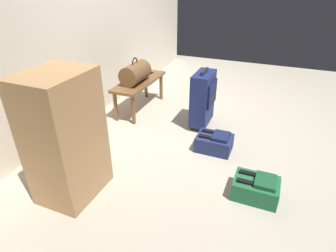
{
  "coord_description": "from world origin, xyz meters",
  "views": [
    {
      "loc": [
        -2.94,
        -0.7,
        1.72
      ],
      "look_at": [
        -0.47,
        0.33,
        0.25
      ],
      "focal_mm": 29.76,
      "sensor_mm": 36.0,
      "label": 1
    }
  ],
  "objects_px": {
    "cell_phone": "(148,73)",
    "side_cabinet": "(65,138)",
    "suitcase_upright_navy": "(203,98)",
    "backpack_navy": "(214,142)",
    "backpack_green": "(256,188)",
    "duffel_bag_brown": "(135,73)",
    "bench": "(140,85)"
  },
  "relations": [
    {
      "from": "cell_phone",
      "to": "duffel_bag_brown",
      "type": "bearing_deg",
      "value": -176.29
    },
    {
      "from": "cell_phone",
      "to": "side_cabinet",
      "type": "height_order",
      "value": "side_cabinet"
    },
    {
      "from": "bench",
      "to": "duffel_bag_brown",
      "type": "height_order",
      "value": "duffel_bag_brown"
    },
    {
      "from": "duffel_bag_brown",
      "to": "backpack_green",
      "type": "relative_size",
      "value": 1.16
    },
    {
      "from": "cell_phone",
      "to": "suitcase_upright_navy",
      "type": "distance_m",
      "value": 1.09
    },
    {
      "from": "suitcase_upright_navy",
      "to": "side_cabinet",
      "type": "distance_m",
      "value": 1.77
    },
    {
      "from": "cell_phone",
      "to": "backpack_green",
      "type": "bearing_deg",
      "value": -131.07
    },
    {
      "from": "backpack_navy",
      "to": "bench",
      "type": "bearing_deg",
      "value": 62.76
    },
    {
      "from": "duffel_bag_brown",
      "to": "bench",
      "type": "bearing_deg",
      "value": 0.0
    },
    {
      "from": "suitcase_upright_navy",
      "to": "backpack_navy",
      "type": "bearing_deg",
      "value": -149.47
    },
    {
      "from": "duffel_bag_brown",
      "to": "side_cabinet",
      "type": "height_order",
      "value": "side_cabinet"
    },
    {
      "from": "side_cabinet",
      "to": "bench",
      "type": "bearing_deg",
      "value": 8.22
    },
    {
      "from": "backpack_green",
      "to": "bench",
      "type": "bearing_deg",
      "value": 55.2
    },
    {
      "from": "side_cabinet",
      "to": "backpack_navy",
      "type": "bearing_deg",
      "value": -41.54
    },
    {
      "from": "bench",
      "to": "suitcase_upright_navy",
      "type": "distance_m",
      "value": 0.96
    },
    {
      "from": "duffel_bag_brown",
      "to": "side_cabinet",
      "type": "distance_m",
      "value": 1.68
    },
    {
      "from": "bench",
      "to": "backpack_green",
      "type": "distance_m",
      "value": 2.16
    },
    {
      "from": "cell_phone",
      "to": "side_cabinet",
      "type": "bearing_deg",
      "value": -172.33
    },
    {
      "from": "suitcase_upright_navy",
      "to": "side_cabinet",
      "type": "height_order",
      "value": "side_cabinet"
    },
    {
      "from": "cell_phone",
      "to": "backpack_green",
      "type": "height_order",
      "value": "cell_phone"
    },
    {
      "from": "cell_phone",
      "to": "suitcase_upright_navy",
      "type": "xyz_separation_m",
      "value": [
        -0.48,
        -0.98,
        -0.06
      ]
    },
    {
      "from": "bench",
      "to": "duffel_bag_brown",
      "type": "distance_m",
      "value": 0.22
    },
    {
      "from": "bench",
      "to": "cell_phone",
      "type": "bearing_deg",
      "value": 4.79
    },
    {
      "from": "suitcase_upright_navy",
      "to": "backpack_green",
      "type": "relative_size",
      "value": 1.93
    },
    {
      "from": "suitcase_upright_navy",
      "to": "side_cabinet",
      "type": "relative_size",
      "value": 0.67
    },
    {
      "from": "bench",
      "to": "side_cabinet",
      "type": "xyz_separation_m",
      "value": [
        -1.76,
        -0.25,
        0.19
      ]
    },
    {
      "from": "backpack_green",
      "to": "cell_phone",
      "type": "bearing_deg",
      "value": 48.93
    },
    {
      "from": "backpack_green",
      "to": "side_cabinet",
      "type": "distance_m",
      "value": 1.66
    },
    {
      "from": "backpack_navy",
      "to": "backpack_green",
      "type": "xyz_separation_m",
      "value": [
        -0.58,
        -0.52,
        0.0
      ]
    },
    {
      "from": "duffel_bag_brown",
      "to": "suitcase_upright_navy",
      "type": "bearing_deg",
      "value": -92.65
    },
    {
      "from": "bench",
      "to": "duffel_bag_brown",
      "type": "relative_size",
      "value": 2.27
    },
    {
      "from": "suitcase_upright_navy",
      "to": "backpack_navy",
      "type": "xyz_separation_m",
      "value": [
        -0.5,
        -0.29,
        -0.28
      ]
    }
  ]
}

